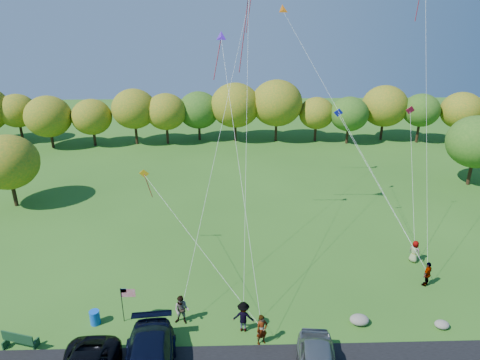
# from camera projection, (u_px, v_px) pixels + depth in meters

# --- Properties ---
(ground) EXTENTS (140.00, 140.00, 0.00)m
(ground) POSITION_uv_depth(u_px,v_px,m) (259.00, 333.00, 24.82)
(ground) COLOR #2C5D1A
(ground) RESTS_ON ground
(treeline) EXTENTS (76.40, 28.16, 8.33)m
(treeline) POSITION_uv_depth(u_px,v_px,m) (232.00, 113.00, 57.14)
(treeline) COLOR #352113
(treeline) RESTS_ON ground
(flyer_a) EXTENTS (0.81, 0.69, 1.88)m
(flyer_a) POSITION_uv_depth(u_px,v_px,m) (262.00, 330.00, 23.73)
(flyer_a) COLOR #4C4C59
(flyer_a) RESTS_ON ground
(flyer_b) EXTENTS (1.03, 0.87, 1.88)m
(flyer_b) POSITION_uv_depth(u_px,v_px,m) (182.00, 310.00, 25.28)
(flyer_b) COLOR #4C4C59
(flyer_b) RESTS_ON ground
(flyer_c) EXTENTS (1.33, 0.89, 1.91)m
(flyer_c) POSITION_uv_depth(u_px,v_px,m) (243.00, 317.00, 24.71)
(flyer_c) COLOR #4C4C59
(flyer_c) RESTS_ON ground
(flyer_d) EXTENTS (1.08, 1.04, 1.81)m
(flyer_d) POSITION_uv_depth(u_px,v_px,m) (427.00, 274.00, 28.80)
(flyer_d) COLOR #4C4C59
(flyer_d) RESTS_ON ground
(flyer_e) EXTENTS (0.93, 1.00, 1.71)m
(flyer_e) POSITION_uv_depth(u_px,v_px,m) (414.00, 251.00, 31.55)
(flyer_e) COLOR #4C4C59
(flyer_e) RESTS_ON ground
(park_bench) EXTENTS (1.96, 0.86, 1.11)m
(park_bench) POSITION_uv_depth(u_px,v_px,m) (19.00, 340.00, 23.48)
(park_bench) COLOR #163C1F
(park_bench) RESTS_ON ground
(trash_barrel) EXTENTS (0.59, 0.59, 0.89)m
(trash_barrel) POSITION_uv_depth(u_px,v_px,m) (95.00, 317.00, 25.41)
(trash_barrel) COLOR blue
(trash_barrel) RESTS_ON ground
(flag_assembly) EXTENTS (0.87, 0.57, 2.36)m
(flag_assembly) POSITION_uv_depth(u_px,v_px,m) (126.00, 297.00, 25.14)
(flag_assembly) COLOR black
(flag_assembly) RESTS_ON ground
(boulder_near) EXTENTS (1.15, 0.90, 0.57)m
(boulder_near) POSITION_uv_depth(u_px,v_px,m) (359.00, 320.00, 25.46)
(boulder_near) COLOR slate
(boulder_near) RESTS_ON ground
(boulder_far) EXTENTS (0.86, 0.71, 0.45)m
(boulder_far) POSITION_uv_depth(u_px,v_px,m) (442.00, 325.00, 25.17)
(boulder_far) COLOR gray
(boulder_far) RESTS_ON ground
(kites_aloft) EXTENTS (21.17, 10.52, 14.35)m
(kites_aloft) POSITION_uv_depth(u_px,v_px,m) (278.00, 6.00, 31.18)
(kites_aloft) COLOR red
(kites_aloft) RESTS_ON ground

